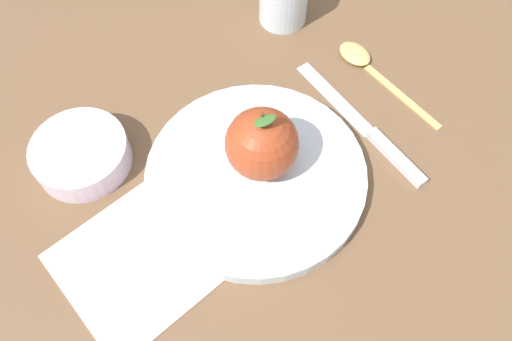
# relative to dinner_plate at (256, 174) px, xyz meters

# --- Properties ---
(ground_plane) EXTENTS (2.40, 2.40, 0.00)m
(ground_plane) POSITION_rel_dinner_plate_xyz_m (-0.01, 0.02, -0.01)
(ground_plane) COLOR brown
(dinner_plate) EXTENTS (0.25, 0.25, 0.02)m
(dinner_plate) POSITION_rel_dinner_plate_xyz_m (0.00, 0.00, 0.00)
(dinner_plate) COLOR silver
(dinner_plate) RESTS_ON ground_plane
(apple) EXTENTS (0.08, 0.08, 0.09)m
(apple) POSITION_rel_dinner_plate_xyz_m (-0.01, 0.01, 0.05)
(apple) COLOR #9E3D1E
(apple) RESTS_ON dinner_plate
(side_bowl) EXTENTS (0.11, 0.11, 0.03)m
(side_bowl) POSITION_rel_dinner_plate_xyz_m (-0.11, -0.17, 0.01)
(side_bowl) COLOR silver
(side_bowl) RESTS_ON ground_plane
(knife) EXTENTS (0.22, 0.06, 0.01)m
(knife) POSITION_rel_dinner_plate_xyz_m (-0.00, 0.15, -0.01)
(knife) COLOR silver
(knife) RESTS_ON ground_plane
(spoon) EXTENTS (0.18, 0.06, 0.01)m
(spoon) POSITION_rel_dinner_plate_xyz_m (-0.10, 0.20, -0.01)
(spoon) COLOR #D8B766
(spoon) RESTS_ON ground_plane
(linen_napkin) EXTENTS (0.19, 0.18, 0.00)m
(linen_napkin) POSITION_rel_dinner_plate_xyz_m (0.04, -0.16, -0.01)
(linen_napkin) COLOR beige
(linen_napkin) RESTS_ON ground_plane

